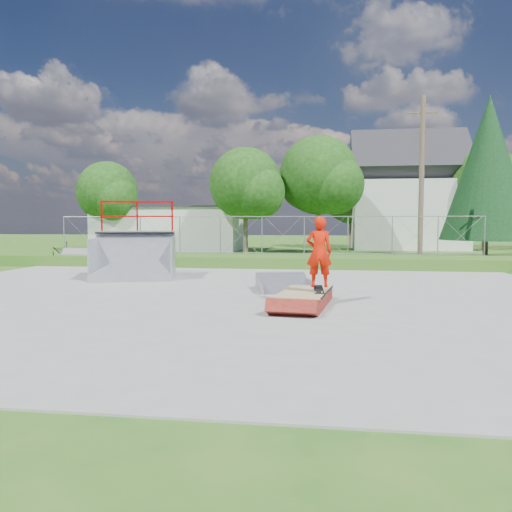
# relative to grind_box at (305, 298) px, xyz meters

# --- Properties ---
(ground) EXTENTS (120.00, 120.00, 0.00)m
(ground) POSITION_rel_grind_box_xyz_m (-2.50, 0.68, -0.17)
(ground) COLOR #275B1A
(ground) RESTS_ON ground
(concrete_pad) EXTENTS (20.00, 16.00, 0.04)m
(concrete_pad) POSITION_rel_grind_box_xyz_m (-2.50, 0.68, -0.15)
(concrete_pad) COLOR gray
(concrete_pad) RESTS_ON ground
(grass_berm) EXTENTS (24.00, 3.00, 0.50)m
(grass_berm) POSITION_rel_grind_box_xyz_m (-2.50, 10.18, 0.08)
(grass_berm) COLOR #275B1A
(grass_berm) RESTS_ON ground
(grind_box) EXTENTS (1.39, 2.42, 0.34)m
(grind_box) POSITION_rel_grind_box_xyz_m (0.00, 0.00, 0.00)
(grind_box) COLOR maroon
(grind_box) RESTS_ON concrete_pad
(quarter_pipe) EXTENTS (3.30, 2.98, 2.80)m
(quarter_pipe) POSITION_rel_grind_box_xyz_m (-6.23, 4.60, 1.23)
(quarter_pipe) COLOR #A2A4AA
(quarter_pipe) RESTS_ON concrete_pad
(flat_bank_ramp) EXTENTS (1.86, 1.93, 0.46)m
(flat_bank_ramp) POSITION_rel_grind_box_xyz_m (-0.71, 2.25, 0.06)
(flat_bank_ramp) COLOR #A2A4AA
(flat_bank_ramp) RESTS_ON concrete_pad
(skateboard) EXTENTS (0.29, 0.81, 0.13)m
(skateboard) POSITION_rel_grind_box_xyz_m (0.34, -0.03, 0.22)
(skateboard) COLOR black
(skateboard) RESTS_ON grind_box
(skater) EXTENTS (0.66, 0.46, 1.72)m
(skater) POSITION_rel_grind_box_xyz_m (0.34, -0.03, 1.07)
(skater) COLOR red
(skater) RESTS_ON grind_box
(concrete_stairs) EXTENTS (1.50, 1.60, 0.80)m
(concrete_stairs) POSITION_rel_grind_box_xyz_m (-11.00, 9.38, 0.23)
(concrete_stairs) COLOR gray
(concrete_stairs) RESTS_ON ground
(chain_link_fence) EXTENTS (20.00, 0.06, 1.80)m
(chain_link_fence) POSITION_rel_grind_box_xyz_m (-2.50, 11.18, 1.23)
(chain_link_fence) COLOR gray
(chain_link_fence) RESTS_ON grass_berm
(utility_building_flat) EXTENTS (10.00, 6.00, 3.00)m
(utility_building_flat) POSITION_rel_grind_box_xyz_m (-10.50, 22.68, 1.33)
(utility_building_flat) COLOR beige
(utility_building_flat) RESTS_ON ground
(gable_house) EXTENTS (8.40, 6.08, 8.94)m
(gable_house) POSITION_rel_grind_box_xyz_m (6.50, 26.68, 3.66)
(gable_house) COLOR beige
(gable_house) RESTS_ON ground
(utility_pole) EXTENTS (0.24, 0.24, 8.00)m
(utility_pole) POSITION_rel_grind_box_xyz_m (5.00, 12.68, 3.83)
(utility_pole) COLOR brown
(utility_pole) RESTS_ON ground
(tree_left_near) EXTENTS (4.76, 4.48, 6.65)m
(tree_left_near) POSITION_rel_grind_box_xyz_m (-4.25, 18.51, 4.07)
(tree_left_near) COLOR brown
(tree_left_near) RESTS_ON ground
(tree_center) EXTENTS (5.44, 5.12, 7.60)m
(tree_center) POSITION_rel_grind_box_xyz_m (0.28, 20.49, 4.67)
(tree_center) COLOR brown
(tree_center) RESTS_ON ground
(tree_left_far) EXTENTS (4.42, 4.16, 6.18)m
(tree_left_far) POSITION_rel_grind_box_xyz_m (-14.27, 20.52, 3.76)
(tree_left_far) COLOR brown
(tree_left_far) RESTS_ON ground
(tree_right_far) EXTENTS (5.10, 4.80, 7.12)m
(tree_right_far) POSITION_rel_grind_box_xyz_m (11.76, 24.50, 4.37)
(tree_right_far) COLOR brown
(tree_right_far) RESTS_ON ground
(tree_back_mid) EXTENTS (4.08, 3.84, 5.70)m
(tree_back_mid) POSITION_rel_grind_box_xyz_m (2.71, 28.54, 3.46)
(tree_back_mid) COLOR brown
(tree_back_mid) RESTS_ON ground
(conifer_tree) EXTENTS (5.04, 5.04, 9.10)m
(conifer_tree) POSITION_rel_grind_box_xyz_m (9.50, 17.68, 4.88)
(conifer_tree) COLOR brown
(conifer_tree) RESTS_ON ground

